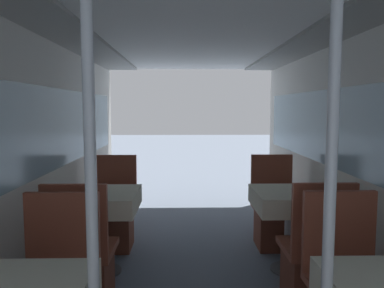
# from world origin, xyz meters

# --- Properties ---
(wall_left) EXTENTS (0.05, 6.47, 2.09)m
(wall_left) POSITION_xyz_m (-1.29, 1.83, 1.09)
(wall_left) COLOR silver
(wall_left) RESTS_ON ground_plane
(wall_right) EXTENTS (0.05, 6.47, 2.09)m
(wall_right) POSITION_xyz_m (1.29, 1.83, 1.09)
(wall_right) COLOR silver
(wall_right) RESTS_ON ground_plane
(ceiling_panel) EXTENTS (2.59, 6.47, 0.07)m
(ceiling_panel) POSITION_xyz_m (0.00, 1.83, 2.13)
(ceiling_panel) COLOR white
(ceiling_panel) RESTS_ON wall_left
(support_pole_left_0) EXTENTS (0.05, 0.05, 2.09)m
(support_pole_left_0) POSITION_xyz_m (-0.49, 0.61, 1.04)
(support_pole_left_0) COLOR silver
(support_pole_left_0) RESTS_ON ground_plane
(dining_table_left_1) EXTENTS (0.68, 0.68, 0.75)m
(dining_table_left_1) POSITION_xyz_m (-0.87, 2.45, 0.63)
(dining_table_left_1) COLOR #4C4C51
(dining_table_left_1) RESTS_ON ground_plane
(chair_left_near_1) EXTENTS (0.46, 0.46, 0.99)m
(chair_left_near_1) POSITION_xyz_m (-0.87, 1.84, 0.29)
(chair_left_near_1) COLOR brown
(chair_left_near_1) RESTS_ON ground_plane
(chair_left_far_1) EXTENTS (0.46, 0.46, 0.99)m
(chair_left_far_1) POSITION_xyz_m (-0.87, 3.06, 0.29)
(chair_left_far_1) COLOR brown
(chair_left_far_1) RESTS_ON ground_plane
(support_pole_right_0) EXTENTS (0.05, 0.05, 2.09)m
(support_pole_right_0) POSITION_xyz_m (0.49, 0.61, 1.04)
(support_pole_right_0) COLOR silver
(support_pole_right_0) RESTS_ON ground_plane
(dining_table_right_1) EXTENTS (0.68, 0.68, 0.75)m
(dining_table_right_1) POSITION_xyz_m (0.87, 2.45, 0.63)
(dining_table_right_1) COLOR #4C4C51
(dining_table_right_1) RESTS_ON ground_plane
(chair_right_near_1) EXTENTS (0.46, 0.46, 0.99)m
(chair_right_near_1) POSITION_xyz_m (0.87, 1.84, 0.29)
(chair_right_near_1) COLOR brown
(chair_right_near_1) RESTS_ON ground_plane
(chair_right_far_1) EXTENTS (0.46, 0.46, 0.99)m
(chair_right_far_1) POSITION_xyz_m (0.87, 3.06, 0.29)
(chair_right_far_1) COLOR brown
(chair_right_far_1) RESTS_ON ground_plane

